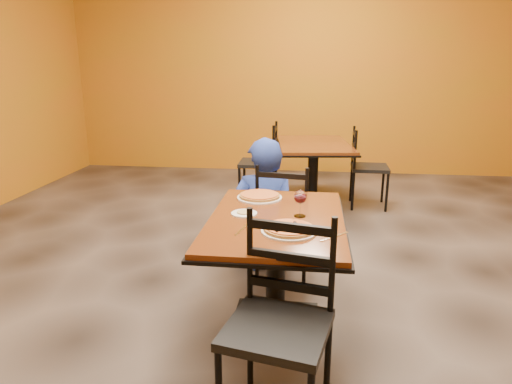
# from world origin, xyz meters

# --- Properties ---
(floor) EXTENTS (7.00, 8.00, 0.01)m
(floor) POSITION_xyz_m (0.00, 0.00, 0.00)
(floor) COLOR black
(floor) RESTS_ON ground
(wall_back) EXTENTS (7.00, 0.01, 3.00)m
(wall_back) POSITION_xyz_m (0.00, 4.00, 1.50)
(wall_back) COLOR #B55D14
(wall_back) RESTS_ON ground
(table_main) EXTENTS (0.83, 1.23, 0.75)m
(table_main) POSITION_xyz_m (0.00, -0.50, 0.56)
(table_main) COLOR #63270F
(table_main) RESTS_ON floor
(table_second) EXTENTS (0.98, 1.34, 0.75)m
(table_second) POSITION_xyz_m (0.23, 2.23, 0.56)
(table_second) COLOR #63270F
(table_second) RESTS_ON floor
(chair_main_near) EXTENTS (0.53, 0.53, 0.99)m
(chair_main_near) POSITION_xyz_m (0.07, -1.30, 0.49)
(chair_main_near) COLOR black
(chair_main_near) RESTS_ON floor
(chair_main_far) EXTENTS (0.47, 0.47, 0.92)m
(chair_main_far) POSITION_xyz_m (0.01, 0.35, 0.46)
(chair_main_far) COLOR black
(chair_main_far) RESTS_ON floor
(chair_second_left) EXTENTS (0.44, 0.44, 0.97)m
(chair_second_left) POSITION_xyz_m (-0.43, 2.23, 0.49)
(chair_second_left) COLOR black
(chair_second_left) RESTS_ON floor
(chair_second_right) EXTENTS (0.43, 0.43, 0.93)m
(chair_second_right) POSITION_xyz_m (0.89, 2.23, 0.47)
(chair_second_right) COLOR black
(chair_second_right) RESTS_ON floor
(diner) EXTENTS (0.60, 0.43, 1.08)m
(diner) POSITION_xyz_m (-0.18, 0.48, 0.54)
(diner) COLOR navy
(diner) RESTS_ON floor
(plate_main) EXTENTS (0.31, 0.31, 0.01)m
(plate_main) POSITION_xyz_m (0.09, -0.73, 0.76)
(plate_main) COLOR white
(plate_main) RESTS_ON table_main
(pizza_main) EXTENTS (0.28, 0.28, 0.02)m
(pizza_main) POSITION_xyz_m (0.09, -0.73, 0.77)
(pizza_main) COLOR maroon
(pizza_main) RESTS_ON plate_main
(plate_far) EXTENTS (0.31, 0.31, 0.01)m
(plate_far) POSITION_xyz_m (-0.15, -0.10, 0.76)
(plate_far) COLOR white
(plate_far) RESTS_ON table_main
(pizza_far) EXTENTS (0.28, 0.28, 0.02)m
(pizza_far) POSITION_xyz_m (-0.15, -0.10, 0.77)
(pizza_far) COLOR orange
(pizza_far) RESTS_ON plate_far
(side_plate) EXTENTS (0.16, 0.16, 0.01)m
(side_plate) POSITION_xyz_m (-0.20, -0.46, 0.76)
(side_plate) COLOR white
(side_plate) RESTS_ON table_main
(dip) EXTENTS (0.09, 0.09, 0.01)m
(dip) POSITION_xyz_m (-0.20, -0.46, 0.76)
(dip) COLOR tan
(dip) RESTS_ON side_plate
(wine_glass) EXTENTS (0.08, 0.08, 0.18)m
(wine_glass) POSITION_xyz_m (0.14, -0.45, 0.84)
(wine_glass) COLOR white
(wine_glass) RESTS_ON table_main
(fork) EXTENTS (0.05, 0.19, 0.00)m
(fork) POSITION_xyz_m (-0.18, -0.74, 0.75)
(fork) COLOR silver
(fork) RESTS_ON table_main
(knife) EXTENTS (0.16, 0.16, 0.00)m
(knife) POSITION_xyz_m (0.33, -0.77, 0.75)
(knife) COLOR silver
(knife) RESTS_ON table_main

